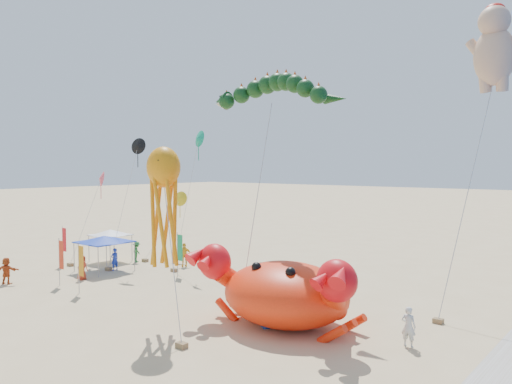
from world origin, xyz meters
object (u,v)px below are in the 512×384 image
dragon_kite (270,96)px  octopus_kite (164,197)px  canopy_blue (104,239)px  crab_inflatable (284,291)px  canopy_white (110,233)px  cherub_kite (494,46)px

dragon_kite → octopus_kite: bearing=-93.6°
dragon_kite → canopy_blue: 17.47m
dragon_kite → octopus_kite: (-0.50, -7.97, -5.79)m
dragon_kite → octopus_kite: 9.86m
crab_inflatable → canopy_white: size_ratio=3.01×
dragon_kite → canopy_white: dragon_kite is taller
cherub_kite → canopy_blue: cherub_kite is taller
canopy_white → crab_inflatable: bearing=-12.0°
octopus_kite → canopy_white: octopus_kite is taller
octopus_kite → crab_inflatable: bearing=39.5°
octopus_kite → canopy_white: size_ratio=2.98×
canopy_blue → cherub_kite: bearing=17.2°
crab_inflatable → cherub_kite: bearing=54.3°
cherub_kite → octopus_kite: cherub_kite is taller
cherub_kite → canopy_white: (-28.33, -5.37, -12.20)m
canopy_white → canopy_blue: bearing=-41.2°
dragon_kite → canopy_white: bearing=178.9°
crab_inflatable → canopy_blue: (-18.39, 1.99, 0.69)m
octopus_kite → canopy_white: bearing=153.5°
cherub_kite → canopy_white: 31.31m
crab_inflatable → cherub_kite: size_ratio=0.54×
crab_inflatable → canopy_white: (-21.25, 4.50, 0.69)m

